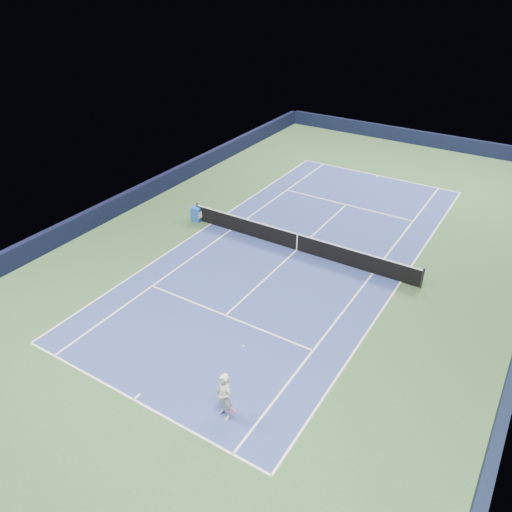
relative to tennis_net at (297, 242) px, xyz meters
The scene contains 18 objects.
ground 0.50m from the tennis_net, ahead, with size 40.00×40.00×0.00m, color #30512C.
wall_far 19.83m from the tennis_net, 90.00° to the left, with size 22.00×0.35×1.10m, color black.
wall_left 10.83m from the tennis_net, behind, with size 0.35×40.00×1.10m, color black.
court_surface 0.50m from the tennis_net, ahead, with size 10.97×23.77×0.01m, color navy.
baseline_far 11.90m from the tennis_net, 90.00° to the left, with size 10.97×0.08×0.00m, color white.
baseline_near 11.90m from the tennis_net, 90.00° to the right, with size 10.97×0.08×0.00m, color white.
sideline_doubles_right 5.51m from the tennis_net, ahead, with size 0.08×23.77×0.00m, color white.
sideline_doubles_left 5.51m from the tennis_net, behind, with size 0.08×23.77×0.00m, color white.
sideline_singles_right 4.14m from the tennis_net, ahead, with size 0.08×23.77×0.00m, color white.
sideline_singles_left 4.14m from the tennis_net, behind, with size 0.08×23.77×0.00m, color white.
service_line_far 6.42m from the tennis_net, 90.00° to the left, with size 8.23×0.08×0.00m, color white.
service_line_near 6.42m from the tennis_net, 90.00° to the right, with size 8.23×0.08×0.00m, color white.
center_service_line 0.50m from the tennis_net, ahead, with size 0.08×12.80×0.00m, color white.
center_mark_far 11.75m from the tennis_net, 90.00° to the left, with size 0.08×0.30×0.00m, color white.
center_mark_near 11.75m from the tennis_net, 90.00° to the right, with size 0.08×0.30×0.00m, color white.
tennis_net is the anchor object (origin of this frame).
sponsor_cube 6.40m from the tennis_net, behind, with size 0.59×0.50×0.84m.
tennis_player 11.22m from the tennis_net, 74.14° to the right, with size 0.86×1.34×2.36m.
Camera 1 is at (9.94, -19.86, 13.11)m, focal length 35.00 mm.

